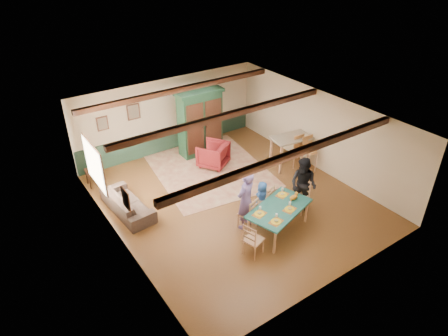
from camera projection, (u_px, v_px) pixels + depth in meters
floor at (233, 199)px, 12.15m from camera, size 8.00×8.00×0.00m
wall_back at (169, 115)px, 14.29m from camera, size 7.00×0.02×2.70m
wall_left at (117, 201)px, 9.76m from camera, size 0.02×8.00×2.70m
wall_right at (320, 131)px, 13.15m from camera, size 0.02×8.00×2.70m
ceiling at (234, 118)px, 10.76m from camera, size 7.00×8.00×0.02m
wainscot_back at (171, 138)px, 14.73m from camera, size 6.95×0.03×0.90m
ceiling_beam_front at (292, 154)px, 9.18m from camera, size 6.95×0.16×0.16m
ceiling_beam_mid at (226, 116)px, 11.09m from camera, size 6.95×0.16×0.16m
ceiling_beam_back at (180, 89)px, 12.93m from camera, size 6.95×0.16×0.16m
window_left at (94, 165)px, 10.87m from camera, size 0.06×1.60×1.30m
picture_left_wall at (126, 199)px, 9.14m from camera, size 0.04×0.42×0.52m
picture_back_a at (134, 112)px, 13.40m from camera, size 0.45×0.04×0.55m
picture_back_b at (102, 124)px, 12.95m from camera, size 0.38×0.04×0.48m
dining_table at (278, 219)px, 10.70m from camera, size 2.03×1.49×0.76m
dining_chair_far_left at (248, 213)px, 10.77m from camera, size 0.53×0.55×0.96m
dining_chair_far_right at (264, 199)px, 11.31m from camera, size 0.53×0.55×0.96m
dining_chair_end_left at (253, 239)px, 9.87m from camera, size 0.55×0.53×0.96m
dining_chair_end_right at (300, 197)px, 11.43m from camera, size 0.55×0.53×0.96m
person_man at (246, 200)px, 10.61m from camera, size 0.73×0.58×1.74m
person_woman at (303, 185)px, 11.31m from camera, size 0.84×0.96×1.67m
person_child at (262, 198)px, 11.34m from camera, size 0.57×0.45×1.02m
cat at (294, 197)px, 10.78m from camera, size 0.39×0.24×0.18m
place_setting_near_left at (276, 220)px, 9.97m from camera, size 0.47×0.41×0.11m
place_setting_near_center at (290, 208)px, 10.41m from camera, size 0.47×0.41×0.11m
place_setting_far_left at (260, 213)px, 10.24m from camera, size 0.47×0.41×0.11m
place_setting_far_right at (282, 193)px, 10.99m from camera, size 0.47×0.41×0.11m
area_rug at (209, 169)px, 13.68m from camera, size 4.05×4.61×0.01m
armoire at (200, 122)px, 14.13m from camera, size 1.69×0.70×2.38m
armchair at (213, 155)px, 13.69m from camera, size 1.27×1.28×0.85m
sofa at (128, 203)px, 11.47m from camera, size 0.94×2.09×0.60m
end_table at (94, 177)px, 12.72m from camera, size 0.46×0.46×0.55m
table_lamp at (91, 163)px, 12.45m from camera, size 0.29×0.29×0.50m
counter_table at (290, 152)px, 13.60m from camera, size 1.42×0.94×1.11m
bar_stool_left at (302, 154)px, 13.36m from camera, size 0.46×0.50×1.22m
bar_stool_right at (310, 155)px, 13.29m from camera, size 0.47×0.51×1.24m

